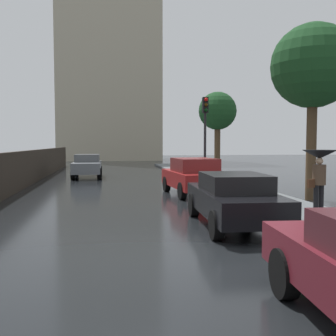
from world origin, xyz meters
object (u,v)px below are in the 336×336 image
object	(u,v)px
street_tree_mid	(313,67)
car_red_far_ahead	(193,176)
traffic_light	(205,124)
car_black_near_kerb	(233,198)
pedestrian_with_umbrella_near	(319,163)
street_tree_near	(218,112)
car_grey_mid_road	(87,165)

from	to	relation	value
street_tree_mid	car_red_far_ahead	bearing A→B (deg)	152.45
traffic_light	street_tree_mid	size ratio (longest dim) A/B	0.65
street_tree_mid	car_black_near_kerb	bearing A→B (deg)	-136.80
traffic_light	car_black_near_kerb	bearing A→B (deg)	-99.69
car_red_far_ahead	pedestrian_with_umbrella_near	bearing A→B (deg)	-67.30
car_black_near_kerb	car_red_far_ahead	size ratio (longest dim) A/B	1.06
car_red_far_ahead	street_tree_near	size ratio (longest dim) A/B	0.73
car_grey_mid_road	street_tree_mid	world-z (taller)	street_tree_mid
car_grey_mid_road	pedestrian_with_umbrella_near	distance (m)	15.57
car_black_near_kerb	street_tree_mid	world-z (taller)	street_tree_mid
traffic_light	street_tree_near	distance (m)	7.91
car_black_near_kerb	traffic_light	bearing A→B (deg)	82.75
pedestrian_with_umbrella_near	traffic_light	world-z (taller)	traffic_light
street_tree_near	street_tree_mid	size ratio (longest dim) A/B	0.87
traffic_light	car_grey_mid_road	bearing A→B (deg)	135.94
car_black_near_kerb	street_tree_near	xyz separation A→B (m)	(4.25, 16.46, 3.48)
traffic_light	street_tree_near	xyz separation A→B (m)	(2.70, 7.35, 1.15)
car_red_far_ahead	pedestrian_with_umbrella_near	size ratio (longest dim) A/B	2.30
car_grey_mid_road	pedestrian_with_umbrella_near	xyz separation A→B (m)	(7.19, -13.79, 0.77)
car_black_near_kerb	street_tree_mid	xyz separation A→B (m)	(4.24, 3.98, 4.11)
car_grey_mid_road	traffic_light	bearing A→B (deg)	136.34
car_grey_mid_road	traffic_light	world-z (taller)	traffic_light
car_black_near_kerb	car_red_far_ahead	bearing A→B (deg)	89.64
pedestrian_with_umbrella_near	street_tree_mid	world-z (taller)	street_tree_mid
street_tree_near	street_tree_mid	bearing A→B (deg)	-90.07
car_red_far_ahead	street_tree_near	world-z (taller)	street_tree_near
street_tree_near	car_grey_mid_road	bearing A→B (deg)	-169.00
pedestrian_with_umbrella_near	street_tree_mid	bearing A→B (deg)	56.86
pedestrian_with_umbrella_near	traffic_light	bearing A→B (deg)	90.78
pedestrian_with_umbrella_near	traffic_light	size ratio (longest dim) A/B	0.42
pedestrian_with_umbrella_near	street_tree_mid	xyz separation A→B (m)	(1.37, 2.97, 3.29)
car_red_far_ahead	traffic_light	size ratio (longest dim) A/B	0.97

